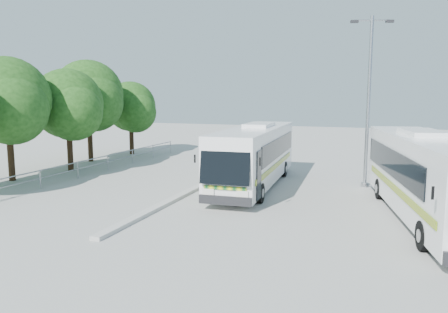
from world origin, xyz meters
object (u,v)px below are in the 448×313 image
at_px(tree_far_b, 8,100).
at_px(coach_main, 255,154).
at_px(coach_adjacent, 427,175).
at_px(tree_far_c, 69,104).
at_px(lamppost, 369,95).
at_px(tree_far_d, 89,95).
at_px(tree_far_e, 131,107).

bearing_deg(tree_far_b, coach_main, 13.41).
distance_m(tree_far_b, coach_adjacent, 21.49).
distance_m(tree_far_c, lamppost, 18.02).
bearing_deg(tree_far_b, tree_far_d, 92.23).
bearing_deg(tree_far_e, coach_adjacent, -31.41).
relative_size(tree_far_b, lamppost, 0.79).
height_order(coach_main, lamppost, lamppost).
xyz_separation_m(tree_far_d, tree_far_e, (0.68, 4.50, -0.93)).
xyz_separation_m(tree_far_e, lamppost, (18.49, -7.15, 0.95)).
distance_m(tree_far_b, tree_far_e, 12.13).
relative_size(tree_far_b, tree_far_d, 0.95).
bearing_deg(coach_adjacent, tree_far_e, 137.65).
xyz_separation_m(tree_far_c, lamppost, (17.98, 1.05, 0.58)).
distance_m(tree_far_c, tree_far_d, 3.93).
bearing_deg(coach_main, tree_far_d, 159.24).
relative_size(tree_far_b, tree_far_e, 1.17).
xyz_separation_m(coach_main, lamppost, (5.54, 1.77, 3.13)).
height_order(tree_far_c, tree_far_d, tree_far_d).
height_order(tree_far_b, coach_main, tree_far_b).
distance_m(coach_main, coach_adjacent, 8.84).
relative_size(coach_main, coach_adjacent, 0.95).
bearing_deg(tree_far_d, coach_adjacent, -20.95).
bearing_deg(tree_far_c, tree_far_d, 107.83).
bearing_deg(coach_adjacent, tree_far_b, 167.26).
bearing_deg(tree_far_e, lamppost, -21.15).
height_order(tree_far_c, coach_main, tree_far_c).
bearing_deg(tree_far_b, lamppost, 14.69).
distance_m(coach_adjacent, lamppost, 6.84).
distance_m(tree_far_e, coach_main, 15.88).
bearing_deg(coach_adjacent, lamppost, 102.40).
bearing_deg(tree_far_d, tree_far_e, 81.37).
bearing_deg(tree_far_c, tree_far_e, 93.54).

